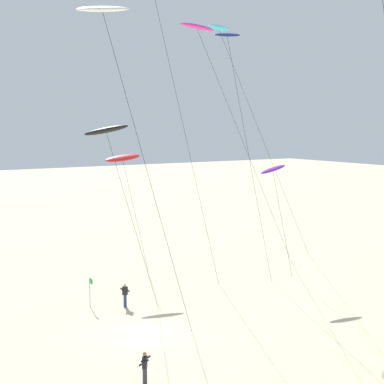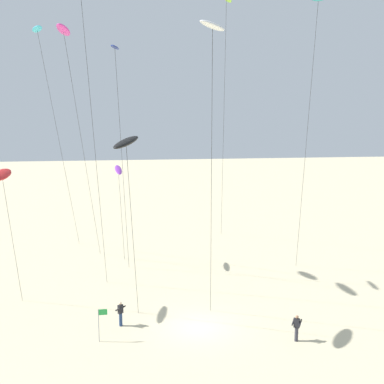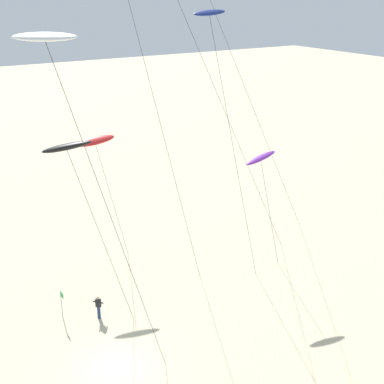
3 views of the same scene
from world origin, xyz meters
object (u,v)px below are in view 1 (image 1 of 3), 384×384
(kite_purple, at_px, (273,170))
(kite_magenta, at_px, (198,29))
(kite_white, at_px, (103,12))
(kite_cyan, at_px, (220,31))
(kite_flyer_middle, at_px, (145,367))
(kite_navy, at_px, (228,39))
(kite_red, at_px, (123,158))
(marker_flag, at_px, (90,286))
(kite_black, at_px, (106,131))
(kite_flyer_nearest, at_px, (125,295))

(kite_purple, bearing_deg, kite_magenta, -129.29)
(kite_white, bearing_deg, kite_cyan, 126.57)
(kite_magenta, distance_m, kite_flyer_middle, 26.93)
(kite_navy, bearing_deg, kite_magenta, -176.91)
(kite_purple, bearing_deg, kite_red, -129.34)
(kite_purple, height_order, kite_flyer_middle, kite_purple)
(kite_magenta, bearing_deg, kite_white, -52.25)
(kite_navy, relative_size, kite_cyan, 0.92)
(kite_red, relative_size, marker_flag, 4.93)
(kite_white, distance_m, kite_magenta, 14.97)
(marker_flag, bearing_deg, kite_flyer_middle, -8.78)
(kite_navy, bearing_deg, kite_black, -87.01)
(kite_magenta, relative_size, kite_black, 1.62)
(kite_navy, relative_size, kite_red, 1.87)
(kite_flyer_middle, bearing_deg, kite_cyan, 136.47)
(kite_white, relative_size, kite_black, 1.49)
(kite_flyer_nearest, bearing_deg, kite_red, 155.64)
(kite_black, bearing_deg, kite_flyer_middle, -13.88)
(kite_cyan, bearing_deg, kite_flyer_middle, -43.53)
(kite_navy, xyz_separation_m, kite_flyer_middle, (10.61, -12.40, -17.86))
(kite_navy, bearing_deg, kite_flyer_middle, -49.46)
(kite_red, height_order, kite_flyer_middle, kite_red)
(kite_navy, relative_size, kite_white, 1.03)
(kite_purple, relative_size, kite_black, 0.75)
(kite_navy, distance_m, kite_flyer_middle, 24.20)
(kite_black, bearing_deg, marker_flag, -159.51)
(kite_purple, xyz_separation_m, kite_red, (-7.81, -9.53, 0.84))
(kite_navy, xyz_separation_m, kite_flyer_nearest, (-0.06, -8.53, -17.86))
(kite_flyer_nearest, distance_m, kite_flyer_middle, 11.35)
(kite_navy, height_order, kite_flyer_nearest, kite_navy)
(kite_purple, xyz_separation_m, kite_flyer_nearest, (-0.10, -13.02, -8.08))
(kite_flyer_nearest, xyz_separation_m, kite_flyer_middle, (10.67, -3.87, 0.00))
(kite_purple, xyz_separation_m, marker_flag, (-1.29, -15.06, -7.48))
(kite_white, relative_size, kite_cyan, 0.89)
(kite_navy, height_order, marker_flag, kite_navy)
(kite_purple, xyz_separation_m, kite_flyer_middle, (10.57, -16.90, -8.08))
(kite_white, bearing_deg, kite_flyer_middle, -4.63)
(kite_black, height_order, kite_flyer_middle, kite_black)
(kite_purple, distance_m, marker_flag, 16.87)
(kite_purple, distance_m, kite_red, 12.35)
(kite_magenta, bearing_deg, kite_black, -65.98)
(kite_magenta, distance_m, kite_purple, 12.67)
(kite_white, bearing_deg, kite_black, 156.67)
(kite_black, bearing_deg, kite_navy, 92.99)
(kite_cyan, height_order, kite_flyer_nearest, kite_cyan)
(kite_navy, height_order, kite_cyan, kite_cyan)
(kite_red, xyz_separation_m, kite_flyer_middle, (18.38, -7.37, -8.91))
(kite_white, height_order, kite_flyer_nearest, kite_white)
(kite_red, height_order, kite_black, kite_black)
(marker_flag, bearing_deg, kite_purple, 85.11)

